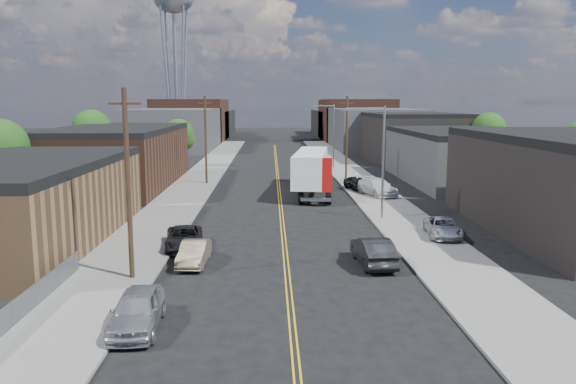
{
  "coord_description": "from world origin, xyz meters",
  "views": [
    {
      "loc": [
        -0.88,
        -18.73,
        9.26
      ],
      "look_at": [
        0.44,
        23.5,
        2.5
      ],
      "focal_mm": 35.0,
      "sensor_mm": 36.0,
      "label": 1
    }
  ],
  "objects": [
    {
      "name": "car_ahead_truck",
      "position": [
        3.95,
        42.0,
        0.7
      ],
      "size": [
        2.56,
        5.17,
        1.41
      ],
      "primitive_type": "imported",
      "rotation": [
        0.0,
        0.0,
        -0.05
      ],
      "color": "black",
      "rests_on": "ground"
    },
    {
      "name": "tree_left_far",
      "position": [
        -13.94,
        62.0,
        4.57
      ],
      "size": [
        4.35,
        4.2,
        6.97
      ],
      "color": "black",
      "rests_on": "ground"
    },
    {
      "name": "car_left_c",
      "position": [
        -6.4,
        16.34,
        0.7
      ],
      "size": [
        2.96,
        5.28,
        1.39
      ],
      "primitive_type": "imported",
      "rotation": [
        0.0,
        0.0,
        0.13
      ],
      "color": "black",
      "rests_on": "ground"
    },
    {
      "name": "skyline_left_a",
      "position": [
        -20.0,
        95.0,
        4.0
      ],
      "size": [
        16.0,
        30.0,
        8.0
      ],
      "primitive_type": "cube",
      "color": "#37383A",
      "rests_on": "ground"
    },
    {
      "name": "tree_left_near",
      "position": [
        -23.94,
        30.0,
        5.18
      ],
      "size": [
        4.85,
        4.76,
        7.91
      ],
      "color": "black",
      "rests_on": "ground"
    },
    {
      "name": "industrial_right_c",
      "position": [
        22.0,
        72.0,
        3.8
      ],
      "size": [
        14.0,
        22.0,
        7.6
      ],
      "color": "black",
      "rests_on": "ground"
    },
    {
      "name": "skyline_left_b",
      "position": [
        -20.0,
        120.0,
        5.0
      ],
      "size": [
        16.0,
        26.0,
        10.0
      ],
      "primitive_type": "cube",
      "color": "#44251B",
      "rests_on": "ground"
    },
    {
      "name": "car_right_lot_c",
      "position": [
        8.2,
        39.78,
        0.84
      ],
      "size": [
        2.63,
        4.33,
        1.38
      ],
      "primitive_type": "imported",
      "rotation": [
        0.0,
        0.0,
        0.27
      ],
      "color": "black",
      "rests_on": "sidewalk_right"
    },
    {
      "name": "semi_truck",
      "position": [
        3.19,
        39.19,
        2.49
      ],
      "size": [
        4.58,
        17.03,
        4.38
      ],
      "rotation": [
        0.0,
        0.0,
        -0.14
      ],
      "color": "silver",
      "rests_on": "ground"
    },
    {
      "name": "tree_right_far",
      "position": [
        30.06,
        60.0,
        5.18
      ],
      "size": [
        4.85,
        4.76,
        7.91
      ],
      "color": "black",
      "rests_on": "ground"
    },
    {
      "name": "utility_pole_left_near",
      "position": [
        -8.2,
        10.0,
        5.14
      ],
      "size": [
        1.6,
        0.26,
        10.0
      ],
      "color": "black",
      "rests_on": "ground"
    },
    {
      "name": "tree_left_mid",
      "position": [
        -23.94,
        55.0,
        5.48
      ],
      "size": [
        5.1,
        5.04,
        8.37
      ],
      "color": "black",
      "rests_on": "ground"
    },
    {
      "name": "car_left_b",
      "position": [
        -5.31,
        12.74,
        0.68
      ],
      "size": [
        1.63,
        4.22,
        1.37
      ],
      "primitive_type": "imported",
      "rotation": [
        0.0,
        0.0,
        -0.04
      ],
      "color": "#7E6753",
      "rests_on": "ground"
    },
    {
      "name": "utility_pole_left_far",
      "position": [
        -8.2,
        45.0,
        5.14
      ],
      "size": [
        1.6,
        0.26,
        10.0
      ],
      "color": "black",
      "rests_on": "ground"
    },
    {
      "name": "skyline_right_b",
      "position": [
        20.0,
        120.0,
        5.0
      ],
      "size": [
        16.0,
        26.0,
        10.0
      ],
      "primitive_type": "cube",
      "color": "#44251B",
      "rests_on": "ground"
    },
    {
      "name": "streetlight_near",
      "position": [
        7.6,
        25.0,
        5.33
      ],
      "size": [
        3.39,
        0.25,
        9.0
      ],
      "color": "gray",
      "rests_on": "ground"
    },
    {
      "name": "skyline_right_c",
      "position": [
        20.0,
        140.0,
        3.5
      ],
      "size": [
        16.0,
        40.0,
        7.0
      ],
      "primitive_type": "cube",
      "color": "black",
      "rests_on": "ground"
    },
    {
      "name": "skyline_right_a",
      "position": [
        20.0,
        95.0,
        4.0
      ],
      "size": [
        16.0,
        30.0,
        8.0
      ],
      "primitive_type": "cube",
      "color": "#37383A",
      "rests_on": "ground"
    },
    {
      "name": "streetlight_far",
      "position": [
        7.6,
        60.0,
        5.33
      ],
      "size": [
        3.39,
        0.25,
        9.0
      ],
      "color": "gray",
      "rests_on": "ground"
    },
    {
      "name": "car_right_oncoming",
      "position": [
        5.0,
        12.37,
        0.81
      ],
      "size": [
        2.06,
        5.04,
        1.63
      ],
      "primitive_type": "imported",
      "rotation": [
        0.0,
        0.0,
        3.21
      ],
      "color": "black",
      "rests_on": "ground"
    },
    {
      "name": "warehouse_brown",
      "position": [
        -18.0,
        44.0,
        3.3
      ],
      "size": [
        12.0,
        26.0,
        6.6
      ],
      "color": "#44251B",
      "rests_on": "ground"
    },
    {
      "name": "chainlink_fence",
      "position": [
        -11.5,
        3.5,
        0.66
      ],
      "size": [
        0.05,
        16.0,
        1.22
      ],
      "color": "slate",
      "rests_on": "ground"
    },
    {
      "name": "warehouse_tan",
      "position": [
        -18.0,
        18.0,
        2.8
      ],
      "size": [
        12.0,
        22.0,
        5.6
      ],
      "color": "brown",
      "rests_on": "ground"
    },
    {
      "name": "car_right_lot_b",
      "position": [
        9.7,
        36.0,
        0.97
      ],
      "size": [
        3.81,
        6.07,
        1.64
      ],
      "primitive_type": "imported",
      "rotation": [
        0.0,
        0.0,
        0.29
      ],
      "color": "silver",
      "rests_on": "sidewalk_right"
    },
    {
      "name": "sidewalk_right",
      "position": [
        9.5,
        45.0,
        0.07
      ],
      "size": [
        5.0,
        140.0,
        0.15
      ],
      "primitive_type": "cube",
      "color": "slate",
      "rests_on": "ground"
    },
    {
      "name": "centerline",
      "position": [
        0.0,
        45.0,
        0.01
      ],
      "size": [
        0.32,
        120.0,
        0.01
      ],
      "primitive_type": "cube",
      "color": "gold",
      "rests_on": "ground"
    },
    {
      "name": "sidewalk_left",
      "position": [
        -9.5,
        45.0,
        0.07
      ],
      "size": [
        5.0,
        140.0,
        0.15
      ],
      "primitive_type": "cube",
      "color": "slate",
      "rests_on": "ground"
    },
    {
      "name": "utility_pole_right",
      "position": [
        8.2,
        48.0,
        5.14
      ],
      "size": [
        1.6,
        0.26,
        10.0
      ],
      "color": "black",
      "rests_on": "ground"
    },
    {
      "name": "water_tower",
      "position": [
        -22.0,
        110.0,
        30.65
      ],
      "size": [
        9.0,
        9.0,
        36.9
      ],
      "color": "gray",
      "rests_on": "ground"
    },
    {
      "name": "car_right_lot_a",
      "position": [
        10.92,
        18.47,
        0.79
      ],
      "size": [
        2.69,
        4.85,
        1.29
      ],
      "primitive_type": "imported",
      "rotation": [
        0.0,
        0.0,
        -0.12
      ],
      "color": "#BABCC0",
      "rests_on": "sidewalk_right"
    },
    {
      "name": "skyline_left_c",
      "position": [
        -20.0,
        140.0,
        3.5
      ],
      "size": [
        16.0,
        40.0,
        7.0
      ],
      "primitive_type": "cube",
      "color": "black",
      "rests_on": "ground"
    },
    {
      "name": "industrial_right_b",
      "position": [
        22.0,
        46.0,
        3.05
      ],
      "size": [
        14.0,
        24.0,
        6.1
      ],
      "color": "#37383A",
      "rests_on": "ground"
    },
    {
      "name": "ground",
      "position": [
        0.0,
        60.0,
        0.0
      ],
      "size": [
        260.0,
        260.0,
        0.0
      ],
      "primitive_type": "plane",
      "color": "black",
      "rests_on": "ground"
    },
    {
      "name": "car_left_a",
      "position": [
        -6.4,
        3.43,
        0.81
      ],
      "size": [
        2.14,
        4.86,
        1.63
      ],
      "primitive_type": "imported",
      "rotation": [
        0.0,
        0.0,
        0.05
      ],
      "color": "#B1B3B6",
      "rests_on": "ground"
    }
  ]
}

